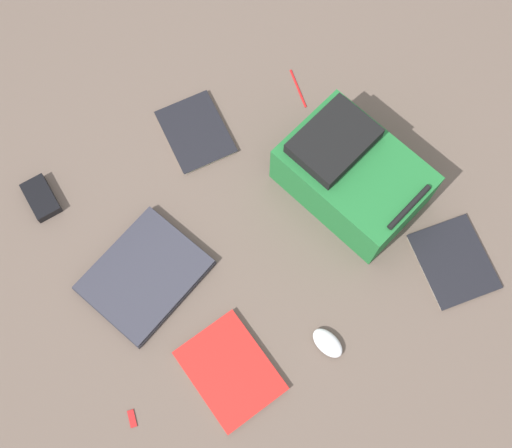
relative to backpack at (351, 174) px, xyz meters
name	(u,v)px	position (x,y,z in m)	size (l,w,h in m)	color
ground_plane	(253,243)	(0.34, -0.03, -0.10)	(3.91, 3.91, 0.00)	brown
backpack	(351,174)	(0.00, 0.00, 0.00)	(0.35, 0.45, 0.22)	#1E662D
laptop	(145,275)	(0.66, -0.13, -0.08)	(0.39, 0.34, 0.03)	#24242C
book_blue	(454,262)	(-0.10, 0.38, -0.09)	(0.26, 0.29, 0.01)	silver
book_comic	(196,132)	(0.28, -0.43, -0.09)	(0.23, 0.27, 0.02)	silver
book_red	(230,371)	(0.62, 0.24, -0.09)	(0.21, 0.28, 0.02)	silver
computer_mouse	(328,343)	(0.35, 0.35, -0.08)	(0.06, 0.10, 0.03)	silver
power_brick	(41,198)	(0.79, -0.52, -0.08)	(0.08, 0.13, 0.03)	black
pen_black	(298,88)	(-0.09, -0.37, -0.09)	(0.01, 0.01, 0.15)	red
usb_stick	(132,419)	(0.91, 0.19, -0.09)	(0.02, 0.05, 0.01)	#B21919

